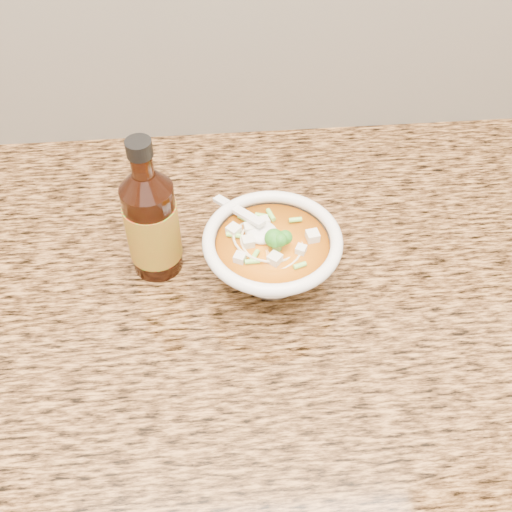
{
  "coord_description": "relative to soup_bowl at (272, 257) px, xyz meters",
  "views": [
    {
      "loc": [
        -0.01,
        1.15,
        1.53
      ],
      "look_at": [
        0.03,
        1.67,
        0.94
      ],
      "focal_mm": 45.0,
      "sensor_mm": 36.0,
      "label": 1
    }
  ],
  "objects": [
    {
      "name": "cabinet",
      "position": [
        -0.05,
        0.0,
        -0.51
      ],
      "size": [
        4.0,
        0.65,
        0.86
      ],
      "primitive_type": "cube",
      "color": "black",
      "rests_on": "ground"
    },
    {
      "name": "soup_bowl",
      "position": [
        0.0,
        0.0,
        0.0
      ],
      "size": [
        0.17,
        0.18,
        0.1
      ],
      "rotation": [
        0.0,
        0.0,
        0.02
      ],
      "color": "white",
      "rests_on": "counter_slab"
    },
    {
      "name": "counter_slab",
      "position": [
        -0.05,
        0.0,
        -0.06
      ],
      "size": [
        4.0,
        0.68,
        0.04
      ],
      "primitive_type": "cube",
      "color": "olive",
      "rests_on": "cabinet"
    },
    {
      "name": "hot_sauce_bottle",
      "position": [
        -0.15,
        0.04,
        0.04
      ],
      "size": [
        0.07,
        0.07,
        0.2
      ],
      "rotation": [
        0.0,
        0.0,
        0.04
      ],
      "color": "black",
      "rests_on": "counter_slab"
    }
  ]
}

